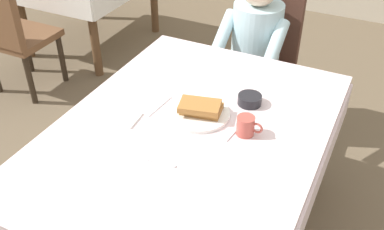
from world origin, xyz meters
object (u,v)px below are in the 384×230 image
(background_chair_empty, at_px, (9,29))
(fork_left_of_plate, at_px, (159,106))
(plate_breakfast, at_px, (199,114))
(knife_right_of_plate, at_px, (237,128))
(dining_table_main, at_px, (190,145))
(bowl_butter, at_px, (250,100))
(spoon_near_edge, at_px, (158,162))
(breakfast_stack, at_px, (200,107))
(chair_diner, at_px, (260,54))
(cup_coffee, at_px, (246,126))
(diner_person, at_px, (254,44))

(background_chair_empty, bearing_deg, fork_left_of_plate, -21.68)
(plate_breakfast, relative_size, knife_right_of_plate, 1.40)
(dining_table_main, bearing_deg, fork_left_of_plate, 156.08)
(bowl_butter, height_order, spoon_near_edge, bowl_butter)
(plate_breakfast, distance_m, knife_right_of_plate, 0.19)
(dining_table_main, distance_m, breakfast_stack, 0.17)
(chair_diner, relative_size, spoon_near_edge, 6.20)
(knife_right_of_plate, bearing_deg, fork_left_of_plate, 96.35)
(cup_coffee, xyz_separation_m, spoon_near_edge, (-0.24, -0.32, -0.04))
(plate_breakfast, height_order, knife_right_of_plate, plate_breakfast)
(plate_breakfast, distance_m, cup_coffee, 0.24)
(breakfast_stack, xyz_separation_m, fork_left_of_plate, (-0.20, -0.02, -0.04))
(background_chair_empty, bearing_deg, knife_right_of_plate, -17.83)
(chair_diner, distance_m, bowl_butter, 0.94)
(fork_left_of_plate, bearing_deg, chair_diner, -2.24)
(bowl_butter, distance_m, background_chair_empty, 2.04)
(diner_person, bearing_deg, fork_left_of_plate, 81.79)
(breakfast_stack, relative_size, spoon_near_edge, 1.34)
(cup_coffee, xyz_separation_m, background_chair_empty, (-2.04, 0.66, -0.25))
(diner_person, relative_size, breakfast_stack, 5.59)
(fork_left_of_plate, bearing_deg, diner_person, -3.41)
(dining_table_main, bearing_deg, plate_breakfast, 94.18)
(breakfast_stack, distance_m, cup_coffee, 0.23)
(breakfast_stack, distance_m, knife_right_of_plate, 0.19)
(bowl_butter, bearing_deg, spoon_near_edge, -108.32)
(chair_diner, xyz_separation_m, background_chair_empty, (-1.75, -0.44, 0.00))
(plate_breakfast, distance_m, breakfast_stack, 0.03)
(plate_breakfast, bearing_deg, background_chair_empty, 160.99)
(cup_coffee, relative_size, knife_right_of_plate, 0.57)
(background_chair_empty, bearing_deg, breakfast_stack, -18.88)
(dining_table_main, relative_size, diner_person, 1.36)
(fork_left_of_plate, relative_size, spoon_near_edge, 1.20)
(dining_table_main, relative_size, breakfast_stack, 7.60)
(knife_right_of_plate, height_order, spoon_near_edge, same)
(plate_breakfast, distance_m, bowl_butter, 0.25)
(diner_person, height_order, fork_left_of_plate, diner_person)
(chair_diner, distance_m, diner_person, 0.21)
(bowl_butter, height_order, background_chair_empty, background_chair_empty)
(knife_right_of_plate, xyz_separation_m, spoon_near_edge, (-0.20, -0.33, 0.00))
(breakfast_stack, bearing_deg, knife_right_of_plate, -7.06)
(breakfast_stack, height_order, cup_coffee, cup_coffee)
(cup_coffee, distance_m, fork_left_of_plate, 0.43)
(bowl_butter, xyz_separation_m, knife_right_of_plate, (0.02, -0.20, -0.02))
(dining_table_main, bearing_deg, breakfast_stack, 91.19)
(cup_coffee, bearing_deg, dining_table_main, -162.66)
(chair_diner, relative_size, fork_left_of_plate, 5.17)
(diner_person, bearing_deg, knife_right_of_plate, 104.90)
(plate_breakfast, distance_m, background_chair_empty, 1.92)
(cup_coffee, bearing_deg, plate_breakfast, 171.10)
(breakfast_stack, bearing_deg, diner_person, 93.93)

